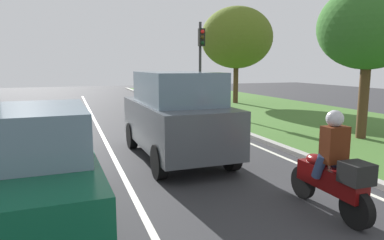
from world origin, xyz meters
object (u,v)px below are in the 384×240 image
Objects in this scene: car_sedan_left_lane at (32,171)px; motorcycle at (333,181)px; car_suv_ahead at (176,115)px; rider_person at (333,144)px; traffic_light_near_right at (201,52)px; tree_roadside_far at (237,38)px; tree_roadside_near at (369,27)px.

car_sedan_left_lane is 2.29× the size of motorcycle.
car_suv_ahead is 4.42m from rider_person.
motorcycle is 0.62m from rider_person.
car_sedan_left_lane is at bearing -121.44° from traffic_light_near_right.
tree_roadside_far reaches higher than motorcycle.
traffic_light_near_right reaches higher than motorcycle.
tree_roadside_far is at bearing 69.25° from motorcycle.
car_suv_ahead is 4.50m from motorcycle.
rider_person is 0.25× the size of traffic_light_near_right.
tree_roadside_far reaches higher than car_suv_ahead.
rider_person is at bearing -72.72° from car_suv_ahead.
tree_roadside_near is at bearing 17.19° from car_sedan_left_lane.
tree_roadside_far is (10.75, 14.70, 3.25)m from car_sedan_left_lane.
traffic_light_near_right is 0.93× the size of tree_roadside_near.
car_sedan_left_lane is 3.74× the size of rider_person.
tree_roadside_near is at bearing 41.20° from rider_person.
car_sedan_left_lane is 0.87× the size of tree_roadside_near.
car_sedan_left_lane reaches higher than rider_person.
traffic_light_near_right is 8.84m from tree_roadside_near.
traffic_light_near_right is (2.65, 12.83, 1.93)m from rider_person.
car_suv_ahead is at bearing -178.53° from tree_roadside_near.
tree_roadside_near is (2.44, -8.48, 0.52)m from traffic_light_near_right.
tree_roadside_far is at bearing 39.29° from traffic_light_near_right.
tree_roadside_near reaches higher than car_suv_ahead.
car_suv_ahead is at bearing 108.95° from rider_person.
rider_person is at bearing -111.44° from tree_roadside_far.
car_sedan_left_lane is 18.50m from tree_roadside_far.
car_suv_ahead is at bearing -115.05° from traffic_light_near_right.
motorcycle is 13.40m from traffic_light_near_right.
tree_roadside_near reaches higher than car_sedan_left_lane.
traffic_light_near_right is at bearing 63.92° from car_suv_ahead.
tree_roadside_far reaches higher than traffic_light_near_right.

